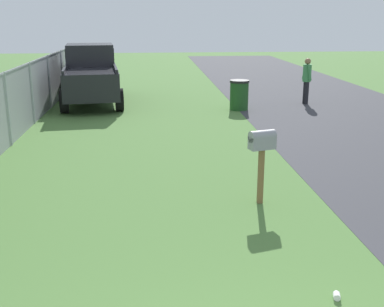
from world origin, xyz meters
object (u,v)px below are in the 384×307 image
at_px(pickup_truck, 91,73).
at_px(trash_bin, 239,95).
at_px(mailbox, 262,146).
at_px(pedestrian, 307,78).

distance_m(pickup_truck, trash_bin, 5.48).
bearing_deg(mailbox, trash_bin, -23.99).
xyz_separation_m(pickup_truck, pedestrian, (-0.91, -7.74, -0.15)).
bearing_deg(mailbox, pickup_truck, 5.12).
bearing_deg(mailbox, pedestrian, -38.18).
relative_size(pickup_truck, trash_bin, 5.11).
bearing_deg(trash_bin, pickup_truck, 70.60).
bearing_deg(pickup_truck, mailbox, -165.07).
height_order(pickup_truck, trash_bin, pickup_truck).
xyz_separation_m(pickup_truck, trash_bin, (-1.81, -5.14, -0.59)).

